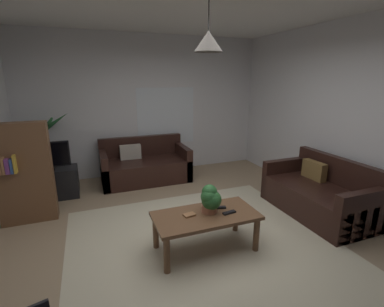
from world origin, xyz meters
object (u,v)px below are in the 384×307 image
(couch_right_side, at_px, (319,196))
(potted_palm_corner, at_px, (47,153))
(bookshelf_corner, at_px, (24,173))
(remote_on_table_1, at_px, (219,207))
(pendant_lamp, at_px, (208,41))
(couch_under_window, at_px, (145,167))
(book_on_table_0, at_px, (189,215))
(tv, at_px, (45,156))
(remote_on_table_0, at_px, (229,213))
(coffee_table, at_px, (206,220))
(potted_plant_on_table, at_px, (210,198))
(tv_stand, at_px, (50,184))

(couch_right_side, relative_size, potted_palm_corner, 1.10)
(couch_right_side, height_order, bookshelf_corner, bookshelf_corner)
(remote_on_table_1, relative_size, pendant_lamp, 0.27)
(couch_under_window, xyz_separation_m, bookshelf_corner, (-1.85, -1.02, 0.43))
(book_on_table_0, xyz_separation_m, tv, (-1.66, 2.21, 0.27))
(remote_on_table_0, height_order, bookshelf_corner, bookshelf_corner)
(couch_right_side, bearing_deg, tv, -117.90)
(coffee_table, xyz_separation_m, bookshelf_corner, (-2.04, 1.50, 0.32))
(couch_right_side, bearing_deg, couch_under_window, -137.08)
(coffee_table, bearing_deg, tv, 129.51)
(potted_plant_on_table, relative_size, tv_stand, 0.37)
(coffee_table, bearing_deg, tv_stand, 129.24)
(potted_plant_on_table, distance_m, bookshelf_corner, 2.57)
(potted_plant_on_table, bearing_deg, couch_right_side, 6.74)
(couch_under_window, height_order, tv_stand, couch_under_window)
(book_on_table_0, relative_size, tv, 0.18)
(coffee_table, distance_m, tv, 2.93)
(remote_on_table_0, height_order, remote_on_table_1, same)
(bookshelf_corner, bearing_deg, coffee_table, -36.44)
(remote_on_table_1, height_order, potted_plant_on_table, potted_plant_on_table)
(remote_on_table_0, bearing_deg, pendant_lamp, 64.79)
(remote_on_table_1, xyz_separation_m, tv, (-2.06, 2.17, 0.27))
(bookshelf_corner, bearing_deg, pendant_lamp, -36.44)
(tv_stand, height_order, bookshelf_corner, bookshelf_corner)
(potted_palm_corner, distance_m, pendant_lamp, 3.77)
(couch_under_window, height_order, bookshelf_corner, bookshelf_corner)
(pendant_lamp, bearing_deg, tv, 129.51)
(book_on_table_0, distance_m, tv, 2.78)
(coffee_table, height_order, remote_on_table_0, remote_on_table_0)
(tv, bearing_deg, bookshelf_corner, -104.08)
(tv, xyz_separation_m, bookshelf_corner, (-0.19, -0.74, -0.03))
(coffee_table, distance_m, remote_on_table_0, 0.28)
(book_on_table_0, bearing_deg, coffee_table, -9.57)
(potted_palm_corner, bearing_deg, bookshelf_corner, -95.83)
(potted_plant_on_table, height_order, pendant_lamp, pendant_lamp)
(coffee_table, xyz_separation_m, potted_palm_corner, (-1.91, 2.81, 0.26))
(potted_palm_corner, bearing_deg, remote_on_table_1, -52.26)
(coffee_table, distance_m, pendant_lamp, 1.92)
(remote_on_table_1, distance_m, bookshelf_corner, 2.67)
(couch_under_window, xyz_separation_m, tv_stand, (-1.66, -0.26, -0.02))
(remote_on_table_0, relative_size, potted_plant_on_table, 0.47)
(book_on_table_0, bearing_deg, tv_stand, 126.64)
(potted_plant_on_table, bearing_deg, remote_on_table_0, -26.87)
(couch_right_side, distance_m, remote_on_table_1, 1.75)
(bookshelf_corner, bearing_deg, remote_on_table_0, -34.63)
(coffee_table, xyz_separation_m, book_on_table_0, (-0.19, 0.03, 0.08))
(tv, bearing_deg, couch_right_side, -27.90)
(couch_right_side, relative_size, book_on_table_0, 11.93)
(book_on_table_0, bearing_deg, potted_palm_corner, 121.74)
(tv_stand, distance_m, potted_palm_corner, 0.67)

